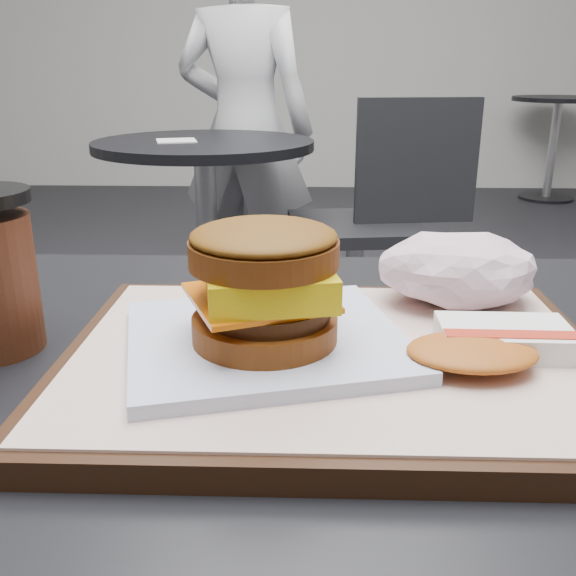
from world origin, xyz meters
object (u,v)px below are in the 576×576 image
Objects in this scene: crumpled_wrapper at (458,269)px; neighbor_table at (206,202)px; serving_tray at (332,361)px; neighbor_chair at (377,213)px; patron at (245,131)px; breakfast_sandwich at (265,298)px; hash_brown at (490,344)px.

neighbor_table is at bearing 106.46° from crumpled_wrapper.
neighbor_chair reaches higher than serving_tray.
patron reaches higher than neighbor_chair.
breakfast_sandwich reaches higher than crumpled_wrapper.
neighbor_table is at bearing 100.44° from breakfast_sandwich.
neighbor_table is 0.51× the size of patron.
serving_tray is at bearing 111.09° from patron.
breakfast_sandwich reaches higher than serving_tray.
crumpled_wrapper reaches higher than hash_brown.
serving_tray is 1.68× the size of breakfast_sandwich.
patron reaches higher than neighbor_table.
serving_tray is at bearing 173.44° from hash_brown.
neighbor_table is at bearing -175.52° from neighbor_chair.
neighbor_table is at bearing 105.43° from hash_brown.
neighbor_table is (-0.35, 1.64, -0.23)m from serving_tray.
breakfast_sandwich is at bearing 177.22° from hash_brown.
neighbor_chair is (0.21, 1.69, -0.27)m from serving_tray.
patron is at bearing 99.92° from hash_brown.
neighbor_chair is at bearing 153.20° from patron.
neighbor_chair is (0.56, 0.04, -0.04)m from neighbor_table.
crumpled_wrapper is at bearing 114.40° from patron.
hash_brown is 1.73m from neighbor_chair.
patron is at bearing 100.45° from crumpled_wrapper.
breakfast_sandwich is 0.18m from crumpled_wrapper.
crumpled_wrapper is 0.17× the size of neighbor_table.
neighbor_chair is at bearing 81.35° from breakfast_sandwich.
crumpled_wrapper is (0.11, 0.10, 0.04)m from serving_tray.
neighbor_table is (-0.46, 1.66, -0.25)m from hash_brown.
crumpled_wrapper is at bearing -93.74° from neighbor_chair.
hash_brown is 0.14× the size of neighbor_chair.
breakfast_sandwich reaches higher than hash_brown.
breakfast_sandwich is 1.70m from neighbor_table.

